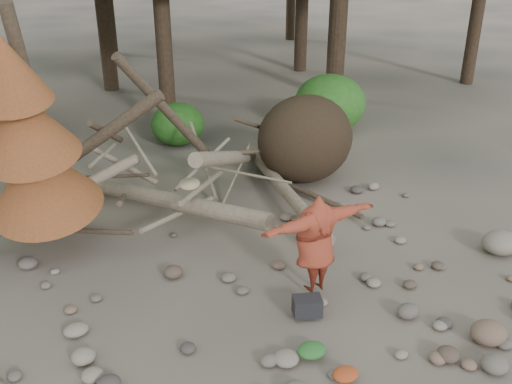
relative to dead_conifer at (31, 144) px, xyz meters
name	(u,v)px	position (x,y,z in m)	size (l,w,h in m)	color
ground	(299,314)	(3.12, -3.37, -2.11)	(120.00, 120.00, 0.00)	#514C44
deadfall_pile	(284,146)	(5.13, 0.87, -1.16)	(8.55, 5.24, 3.30)	#332619
dead_conifer	(31,144)	(0.00, 0.00, 0.00)	(2.06, 2.16, 4.35)	#4C3F30
bush_mid	(178,124)	(3.92, 4.43, -1.55)	(1.40, 1.40, 1.12)	#28621C
bush_right	(330,103)	(8.12, 3.63, -1.31)	(2.00, 2.00, 1.60)	#327424
frisbee_thrower	(315,243)	(3.60, -2.97, -1.22)	(3.00, 1.04, 2.01)	maroon
backpack	(307,309)	(3.18, -3.48, -1.97)	(0.42, 0.28, 0.28)	black
cloth_green	(312,353)	(2.79, -4.27, -2.04)	(0.40, 0.34, 0.15)	#29682B
cloth_orange	(345,377)	(2.95, -4.83, -2.05)	(0.35, 0.29, 0.13)	#A9421D
boulder_front_right	(489,333)	(5.18, -5.07, -1.96)	(0.52, 0.47, 0.31)	#775C4A
boulder_mid_right	(501,243)	(7.22, -3.39, -1.91)	(0.67, 0.61, 0.40)	gray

